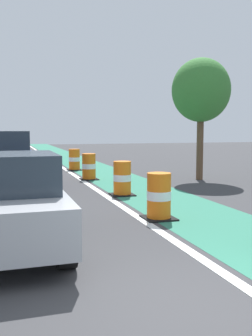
% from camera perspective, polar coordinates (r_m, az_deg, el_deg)
% --- Properties ---
extents(ground_plane, '(100.00, 100.00, 0.00)m').
position_cam_1_polar(ground_plane, '(4.85, 10.68, -20.05)').
color(ground_plane, '#38383A').
extents(bike_lane_strip, '(2.50, 80.00, 0.01)m').
position_cam_1_polar(bike_lane_strip, '(16.59, -1.66, -1.49)').
color(bike_lane_strip, '#2D755B').
rests_on(bike_lane_strip, ground).
extents(lane_divider_stripe, '(0.20, 80.00, 0.01)m').
position_cam_1_polar(lane_divider_stripe, '(16.25, -6.76, -1.68)').
color(lane_divider_stripe, silver).
rests_on(lane_divider_stripe, ground).
extents(parked_sedan_nearest, '(1.93, 4.11, 1.70)m').
position_cam_1_polar(parked_sedan_nearest, '(7.02, -17.13, -4.92)').
color(parked_sedan_nearest, '#9EA0A5').
rests_on(parked_sedan_nearest, ground).
extents(parked_suv_second, '(2.08, 4.68, 2.04)m').
position_cam_1_polar(parked_suv_second, '(14.38, -17.30, 1.26)').
color(parked_suv_second, navy).
rests_on(parked_suv_second, ground).
extents(traffic_barrel_front, '(0.73, 0.73, 1.09)m').
position_cam_1_polar(traffic_barrel_front, '(9.06, 4.90, -4.24)').
color(traffic_barrel_front, orange).
rests_on(traffic_barrel_front, ground).
extents(traffic_barrel_mid, '(0.73, 0.73, 1.09)m').
position_cam_1_polar(traffic_barrel_mid, '(12.25, -0.57, -1.60)').
color(traffic_barrel_mid, orange).
rests_on(traffic_barrel_mid, ground).
extents(traffic_barrel_back, '(0.73, 0.73, 1.09)m').
position_cam_1_polar(traffic_barrel_back, '(16.12, -5.52, 0.16)').
color(traffic_barrel_back, orange).
rests_on(traffic_barrel_back, ground).
extents(traffic_barrel_far, '(0.73, 0.73, 1.09)m').
position_cam_1_polar(traffic_barrel_far, '(19.93, -7.67, 1.20)').
color(traffic_barrel_far, orange).
rests_on(traffic_barrel_far, ground).
extents(street_tree_sidewalk, '(2.40, 2.40, 5.00)m').
position_cam_1_polar(street_tree_sidewalk, '(16.36, 11.06, 11.16)').
color(street_tree_sidewalk, brown).
rests_on(street_tree_sidewalk, ground).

